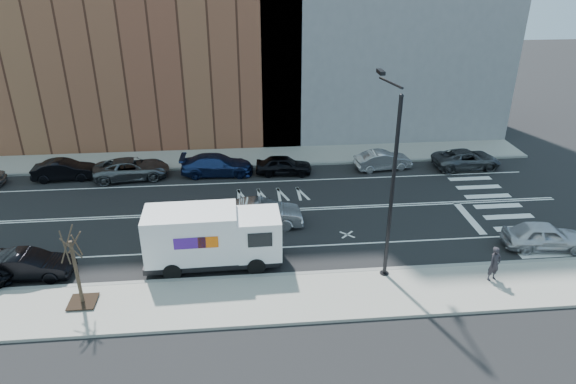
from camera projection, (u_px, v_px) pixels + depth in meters
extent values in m
plane|color=black|center=(239.00, 212.00, 31.09)|extent=(120.00, 120.00, 0.00)
cube|color=gray|center=(240.00, 301.00, 23.15)|extent=(44.00, 3.60, 0.15)
cube|color=gray|center=(238.00, 158.00, 38.96)|extent=(44.00, 3.60, 0.15)
cube|color=gray|center=(240.00, 278.00, 24.76)|extent=(44.00, 0.25, 0.17)
cube|color=gray|center=(238.00, 166.00, 37.34)|extent=(44.00, 0.25, 0.17)
cylinder|color=black|center=(392.00, 193.00, 23.09)|extent=(0.18, 0.18, 9.00)
cylinder|color=black|center=(384.00, 274.00, 24.98)|extent=(0.44, 0.44, 0.20)
sphere|color=black|center=(401.00, 96.00, 21.17)|extent=(0.20, 0.20, 0.20)
cylinder|color=black|center=(390.00, 83.00, 22.64)|extent=(0.11, 3.49, 0.48)
cube|color=black|center=(381.00, 72.00, 24.12)|extent=(0.25, 0.80, 0.18)
cube|color=#FFF2CC|center=(381.00, 74.00, 24.16)|extent=(0.18, 0.55, 0.03)
cube|color=black|center=(83.00, 302.00, 22.85)|extent=(1.20, 1.20, 0.04)
cylinder|color=#382B1E|center=(77.00, 273.00, 22.20)|extent=(0.16, 0.16, 3.20)
cylinder|color=#382B1E|center=(77.00, 245.00, 21.61)|extent=(0.06, 0.80, 1.44)
cylinder|color=#382B1E|center=(74.00, 242.00, 21.81)|extent=(0.81, 0.31, 1.19)
cylinder|color=#382B1E|center=(67.00, 244.00, 21.71)|extent=(0.58, 0.76, 1.50)
cylinder|color=#382B1E|center=(65.00, 247.00, 21.44)|extent=(0.47, 0.61, 1.37)
cylinder|color=#382B1E|center=(71.00, 248.00, 21.39)|extent=(0.72, 0.29, 1.13)
cube|color=black|center=(213.00, 256.00, 25.74)|extent=(6.62, 2.36, 0.32)
cube|color=white|center=(259.00, 234.00, 25.47)|extent=(2.17, 2.32, 2.12)
cube|color=black|center=(280.00, 227.00, 25.44)|extent=(0.10, 1.96, 1.01)
cube|color=black|center=(260.00, 240.00, 24.30)|extent=(1.17, 0.06, 0.74)
cube|color=black|center=(257.00, 217.00, 26.37)|extent=(1.17, 0.06, 0.74)
cube|color=black|center=(280.00, 251.00, 26.03)|extent=(0.20, 2.13, 0.37)
cube|color=white|center=(191.00, 234.00, 25.05)|extent=(4.50, 2.42, 2.44)
cube|color=#47198C|center=(190.00, 243.00, 23.91)|extent=(1.49, 0.05, 0.58)
cube|color=orange|center=(208.00, 242.00, 24.00)|extent=(0.96, 0.04, 0.58)
cube|color=#47198C|center=(192.00, 219.00, 26.04)|extent=(1.49, 0.05, 0.58)
cube|color=orange|center=(209.00, 218.00, 26.13)|extent=(0.96, 0.04, 0.58)
cylinder|color=black|center=(256.00, 266.00, 25.01)|extent=(0.90, 0.31, 0.89)
cylinder|color=black|center=(254.00, 244.00, 26.92)|extent=(0.90, 0.31, 0.89)
cylinder|color=black|center=(172.00, 271.00, 24.60)|extent=(0.90, 0.31, 0.89)
cylinder|color=black|center=(176.00, 248.00, 26.51)|extent=(0.90, 0.31, 0.89)
imported|color=black|center=(64.00, 170.00, 35.22)|extent=(4.24, 1.67, 1.37)
imported|color=#52555A|center=(132.00, 169.00, 35.37)|extent=(5.31, 2.93, 1.41)
imported|color=navy|center=(217.00, 165.00, 35.95)|extent=(5.10, 2.21, 1.46)
imported|color=black|center=(284.00, 165.00, 36.06)|extent=(4.01, 1.85, 1.33)
imported|color=#9C9DA1|center=(383.00, 160.00, 36.88)|extent=(4.21, 1.94, 1.34)
imported|color=#434549|center=(467.00, 159.00, 37.06)|extent=(4.93, 2.42, 1.35)
imported|color=#A9AAAE|center=(261.00, 214.00, 29.20)|extent=(4.70, 1.69, 1.54)
imported|color=black|center=(28.00, 265.00, 24.66)|extent=(4.15, 1.53, 1.36)
imported|color=silver|center=(545.00, 236.00, 27.07)|extent=(4.43, 2.18, 1.45)
imported|color=#262328|center=(495.00, 264.00, 24.14)|extent=(0.75, 0.62, 1.76)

